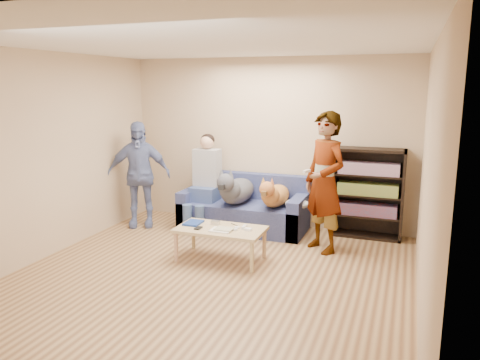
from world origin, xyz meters
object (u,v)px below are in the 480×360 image
at_px(coffee_table, 221,232).
at_px(notebook_blue, 193,223).
at_px(bookshelf, 368,191).
at_px(sofa, 245,211).
at_px(dog_tan, 274,195).
at_px(camera_silver, 215,223).
at_px(dog_gray, 235,190).
at_px(person_standing_right, 325,182).
at_px(person_seated, 205,178).
at_px(person_standing_left, 139,174).

bearing_deg(coffee_table, notebook_blue, 172.87).
height_order(notebook_blue, bookshelf, bookshelf).
xyz_separation_m(sofa, dog_tan, (0.51, -0.17, 0.33)).
xyz_separation_m(notebook_blue, camera_silver, (0.28, 0.07, 0.01)).
relative_size(dog_gray, coffee_table, 1.14).
xyz_separation_m(dog_gray, bookshelf, (1.88, 0.42, 0.04)).
relative_size(person_standing_right, dog_tan, 1.63).
bearing_deg(notebook_blue, person_seated, 107.32).
distance_m(sofa, dog_gray, 0.42).
bearing_deg(notebook_blue, dog_gray, 82.11).
bearing_deg(dog_tan, coffee_table, -106.32).
bearing_deg(sofa, dog_tan, -18.11).
bearing_deg(camera_silver, dog_gray, 96.64).
bearing_deg(coffee_table, dog_gray, 101.66).
bearing_deg(person_seated, notebook_blue, -72.68).
height_order(person_seated, coffee_table, person_seated).
relative_size(camera_silver, bookshelf, 0.08).
bearing_deg(dog_gray, notebook_blue, -97.89).
distance_m(person_standing_right, camera_silver, 1.52).
bearing_deg(person_standing_left, coffee_table, -52.40).
xyz_separation_m(person_standing_left, sofa, (1.59, 0.43, -0.54)).
relative_size(sofa, coffee_table, 1.73).
height_order(camera_silver, person_seated, person_seated).
distance_m(person_standing_left, person_seated, 1.03).
bearing_deg(sofa, dog_gray, -112.92).
bearing_deg(camera_silver, coffee_table, -45.00).
bearing_deg(coffee_table, sofa, 96.78).
height_order(person_standing_left, coffee_table, person_standing_left).
distance_m(notebook_blue, person_seated, 1.30).
distance_m(notebook_blue, dog_tan, 1.39).
bearing_deg(dog_tan, sofa, 161.89).
relative_size(person_standing_left, person_seated, 1.12).
height_order(dog_gray, dog_tan, dog_gray).
bearing_deg(sofa, notebook_blue, -100.18).
distance_m(camera_silver, dog_gray, 1.08).
height_order(person_seated, dog_tan, person_seated).
height_order(coffee_table, bookshelf, bookshelf).
xyz_separation_m(notebook_blue, dog_gray, (0.16, 1.13, 0.21)).
bearing_deg(camera_silver, notebook_blue, -165.96).
bearing_deg(notebook_blue, bookshelf, 37.34).
xyz_separation_m(camera_silver, person_seated, (-0.65, 1.12, 0.33)).
distance_m(person_seated, bookshelf, 2.44).
distance_m(camera_silver, coffee_table, 0.18).
distance_m(person_standing_left, dog_gray, 1.54).
relative_size(notebook_blue, dog_tan, 0.23).
xyz_separation_m(dog_tan, coffee_table, (-0.35, -1.20, -0.23)).
relative_size(notebook_blue, dog_gray, 0.21).
distance_m(person_standing_left, sofa, 1.73).
xyz_separation_m(person_standing_left, bookshelf, (3.39, 0.67, -0.14)).
height_order(notebook_blue, coffee_table, notebook_blue).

